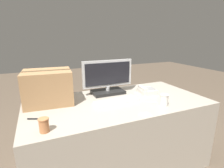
% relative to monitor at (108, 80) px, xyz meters
% --- Properties ---
extents(ground_plane, '(12.00, 12.00, 0.00)m').
position_rel_monitor_xyz_m(ground_plane, '(0.01, -0.26, -0.90)').
color(ground_plane, brown).
extents(office_desk, '(1.80, 0.90, 0.74)m').
position_rel_monitor_xyz_m(office_desk, '(0.01, -0.26, -0.53)').
color(office_desk, '#A89E8E').
rests_on(office_desk, ground_plane).
extents(monitor, '(0.58, 0.23, 0.38)m').
position_rel_monitor_xyz_m(monitor, '(0.00, 0.00, 0.00)').
color(monitor, black).
rests_on(monitor, office_desk).
extents(keyboard, '(0.46, 0.18, 0.03)m').
position_rel_monitor_xyz_m(keyboard, '(-0.03, -0.30, -0.15)').
color(keyboard, silver).
rests_on(keyboard, office_desk).
extents(desk_phone, '(0.21, 0.22, 0.08)m').
position_rel_monitor_xyz_m(desk_phone, '(0.41, -0.17, -0.13)').
color(desk_phone, beige).
rests_on(desk_phone, office_desk).
extents(paper_cup_left, '(0.07, 0.07, 0.10)m').
position_rel_monitor_xyz_m(paper_cup_left, '(-0.71, -0.60, -0.11)').
color(paper_cup_left, '#BC7547').
rests_on(paper_cup_left, office_desk).
extents(paper_cup_right, '(0.08, 0.08, 0.11)m').
position_rel_monitor_xyz_m(paper_cup_right, '(0.35, -0.55, -0.10)').
color(paper_cup_right, white).
rests_on(paper_cup_right, office_desk).
extents(spoon, '(0.14, 0.10, 0.00)m').
position_rel_monitor_xyz_m(spoon, '(0.25, -0.40, -0.16)').
color(spoon, silver).
rests_on(spoon, office_desk).
extents(cardboard_box, '(0.46, 0.38, 0.32)m').
position_rel_monitor_xyz_m(cardboard_box, '(-0.64, -0.04, 0.00)').
color(cardboard_box, '#9E754C').
rests_on(cardboard_box, office_desk).
extents(pen_marker, '(0.13, 0.07, 0.01)m').
position_rel_monitor_xyz_m(pen_marker, '(-0.76, -0.38, -0.15)').
color(pen_marker, black).
rests_on(pen_marker, office_desk).
extents(sticky_note_pad, '(0.08, 0.08, 0.01)m').
position_rel_monitor_xyz_m(sticky_note_pad, '(0.07, -0.66, -0.16)').
color(sticky_note_pad, silver).
rests_on(sticky_note_pad, office_desk).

